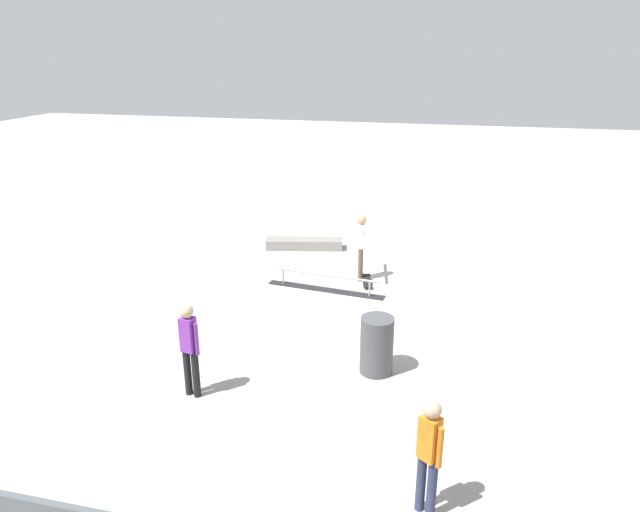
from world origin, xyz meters
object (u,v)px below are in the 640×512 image
Objects in this scene: skateboard_main at (367,281)px; bystander_orange_shirt at (429,452)px; skate_ledge at (304,244)px; bystander_purple_shirt at (189,345)px; trash_bin at (377,345)px; skater_main at (361,243)px; grind_rail at (325,283)px.

bystander_orange_shirt is at bearing -177.65° from skateboard_main.
bystander_purple_shirt reaches higher than skate_ledge.
trash_bin is at bearing 142.26° from bystander_orange_shirt.
skate_ledge is at bearing 35.87° from skater_main.
skater_main is at bearing 82.70° from bystander_purple_shirt.
skater_main is at bearing 135.35° from skate_ledge.
trash_bin is at bearing -175.98° from skater_main.
grind_rail is at bearing 114.27° from skate_ledge.
trash_bin is at bearing 37.77° from bystander_purple_shirt.
bystander_purple_shirt is (1.75, 5.33, -0.03)m from skater_main.
grind_rail is at bearing -62.95° from trash_bin.
trash_bin is (-2.70, -1.37, -0.39)m from bystander_purple_shirt.
grind_rail is 1.34× the size of skate_ledge.
trash_bin is at bearing 179.02° from skateboard_main.
grind_rail is 1.28m from skater_main.
bystander_purple_shirt is 3.05m from trash_bin.
skateboard_main is 0.53× the size of bystander_orange_shirt.
skate_ledge is 2.88m from skateboard_main.
bystander_orange_shirt is at bearing 113.48° from skate_ledge.
skater_main is 0.89m from skateboard_main.
skater_main reaches higher than skateboard_main.
grind_rail is at bearing 146.65° from bystander_orange_shirt.
bystander_purple_shirt reaches higher than grind_rail.
grind_rail is 1.75× the size of bystander_purple_shirt.
trash_bin is at bearing 115.80° from skate_ledge.
bystander_orange_shirt reaches higher than skateboard_main.
grind_rail is 1.74× the size of skater_main.
bystander_orange_shirt is (-1.77, 6.74, 0.80)m from skateboard_main.
bystander_orange_shirt is (-2.62, 6.14, 0.70)m from grind_rail.
trash_bin reaches higher than skateboard_main.
bystander_purple_shirt is at bearing 152.33° from skater_main.
skate_ledge is 2.71m from skater_main.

